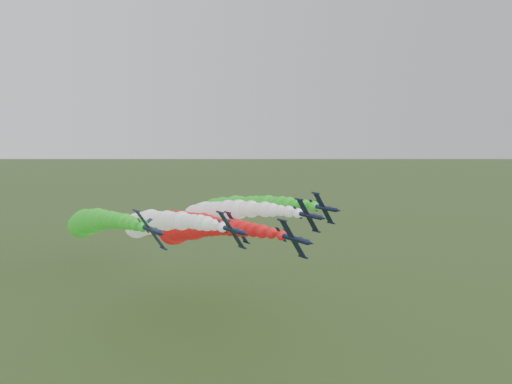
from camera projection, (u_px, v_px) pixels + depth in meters
ground at (258, 382)px, 107.92m from camera, size 3000.00×3000.00×0.00m
jet_lead at (189, 229)px, 132.83m from camera, size 11.84×70.20×17.06m
jet_inner_left at (151, 223)px, 137.22m from camera, size 11.60×69.95×16.81m
jet_inner_right at (214, 213)px, 147.48m from camera, size 11.40×69.76×16.61m
jet_outer_left at (90, 222)px, 130.18m from camera, size 11.42×69.78×16.64m
jet_outer_right at (230, 208)px, 156.98m from camera, size 11.41×69.77×16.62m
jet_trail at (164, 222)px, 154.01m from camera, size 11.56×69.92×16.77m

